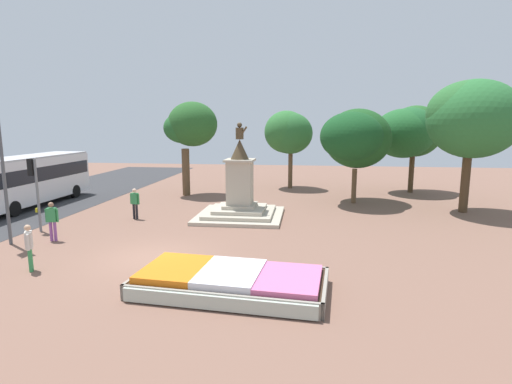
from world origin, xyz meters
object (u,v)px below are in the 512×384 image
statue_monument (240,198)px  traffic_light_mid_block (34,182)px  flower_planter (229,282)px  pedestrian_with_handbag (29,244)px  city_bus (27,178)px  pedestrian_near_planter (135,201)px  pedestrian_crossing_plaza (52,219)px  banner_pole (1,158)px

statue_monument → traffic_light_mid_block: bearing=-155.6°
flower_planter → pedestrian_with_handbag: size_ratio=3.64×
statue_monument → pedestrian_with_handbag: 10.90m
traffic_light_mid_block → pedestrian_with_handbag: 6.09m
traffic_light_mid_block → pedestrian_with_handbag: (3.24, -4.95, -1.46)m
flower_planter → city_bus: size_ratio=0.61×
pedestrian_near_planter → pedestrian_crossing_plaza: (-1.87, -4.42, 0.04)m
banner_pole → traffic_light_mid_block: bearing=94.7°
city_bus → banner_pole: bearing=-58.2°
banner_pole → pedestrian_crossing_plaza: 3.19m
flower_planter → traffic_light_mid_block: 12.17m
city_bus → pedestrian_crossing_plaza: (6.23, -6.84, -0.80)m
banner_pole → city_bus: bearing=121.8°
pedestrian_crossing_plaza → flower_planter: bearing=-26.3°
traffic_light_mid_block → city_bus: (-4.50, 5.42, -0.61)m
traffic_light_mid_block → pedestrian_near_planter: traffic_light_mid_block is taller
pedestrian_with_handbag → pedestrian_near_planter: size_ratio=0.99×
statue_monument → pedestrian_with_handbag: statue_monument is taller
banner_pole → city_bus: size_ratio=0.71×
flower_planter → pedestrian_crossing_plaza: pedestrian_crossing_plaza is taller
statue_monument → pedestrian_near_planter: bearing=-168.2°
pedestrian_near_planter → pedestrian_with_handbag: bearing=-92.6°
pedestrian_with_handbag → traffic_light_mid_block: bearing=123.2°
pedestrian_near_planter → statue_monument: bearing=11.8°
flower_planter → city_bus: bearing=143.3°
traffic_light_mid_block → statue_monument: bearing=24.4°
statue_monument → banner_pole: size_ratio=0.74×
statue_monument → city_bus: 13.78m
traffic_light_mid_block → pedestrian_with_handbag: traffic_light_mid_block is taller
statue_monument → pedestrian_with_handbag: size_ratio=3.10×
city_bus → pedestrian_with_handbag: 12.97m
pedestrian_with_handbag → flower_planter: bearing=-6.4°
city_bus → pedestrian_crossing_plaza: bearing=-47.7°
statue_monument → banner_pole: (-9.03, -6.29, 2.61)m
traffic_light_mid_block → banner_pole: size_ratio=0.50×
statue_monument → city_bus: statue_monument is taller
city_bus → pedestrian_near_planter: (8.10, -2.43, -0.84)m
pedestrian_with_handbag → pedestrian_crossing_plaza: size_ratio=0.96×
statue_monument → banner_pole: 11.31m
flower_planter → pedestrian_crossing_plaza: bearing=153.7°
flower_planter → statue_monument: size_ratio=1.18×
pedestrian_crossing_plaza → city_bus: bearing=132.3°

